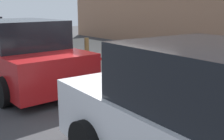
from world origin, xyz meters
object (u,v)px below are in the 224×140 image
object	(u,v)px
suitcase_teal_5	(152,67)
bollard_post	(87,52)
fire_hydrant	(106,57)
suitcase_black_4	(167,71)
parked_car_red_1	(21,55)
suitcase_red_7	(122,63)
suitcase_navy_2	(211,81)
suitcase_silver_6	(133,67)
suitcase_maroon_3	(187,76)

from	to	relation	value
suitcase_teal_5	bollard_post	world-z (taller)	bollard_post
suitcase_teal_5	fire_hydrant	bearing A→B (deg)	2.39
suitcase_black_4	parked_car_red_1	size ratio (longest dim) A/B	0.19
suitcase_teal_5	fire_hydrant	size ratio (longest dim) A/B	1.14
fire_hydrant	suitcase_red_7	bearing A→B (deg)	179.94
suitcase_navy_2	bollard_post	distance (m)	4.41
suitcase_red_7	suitcase_navy_2	bearing A→B (deg)	179.50
suitcase_navy_2	suitcase_teal_5	size ratio (longest dim) A/B	1.32
parked_car_red_1	suitcase_teal_5	bearing A→B (deg)	-131.12
suitcase_silver_6	parked_car_red_1	size ratio (longest dim) A/B	0.21
parked_car_red_1	fire_hydrant	bearing A→B (deg)	-98.70
suitcase_navy_2	suitcase_maroon_3	world-z (taller)	suitcase_navy_2
suitcase_navy_2	suitcase_black_4	bearing A→B (deg)	-1.69
suitcase_teal_5	suitcase_red_7	distance (m)	1.07
suitcase_silver_6	parked_car_red_1	world-z (taller)	parked_car_red_1
suitcase_teal_5	suitcase_maroon_3	bearing A→B (deg)	174.75
suitcase_maroon_3	parked_car_red_1	bearing A→B (deg)	35.69
suitcase_maroon_3	fire_hydrant	xyz separation A→B (m)	(3.01, -0.03, -0.01)
suitcase_red_7	fire_hydrant	distance (m)	0.78
suitcase_silver_6	suitcase_red_7	distance (m)	0.53
suitcase_maroon_3	bollard_post	bearing A→B (deg)	1.80
suitcase_black_4	suitcase_navy_2	bearing A→B (deg)	178.31
suitcase_maroon_3	suitcase_teal_5	size ratio (longest dim) A/B	1.21
suitcase_maroon_3	suitcase_red_7	bearing A→B (deg)	-0.77
suitcase_maroon_3	suitcase_teal_5	xyz separation A→B (m)	(1.17, -0.11, -0.01)
suitcase_navy_2	bollard_post	xyz separation A→B (m)	(4.41, 0.12, 0.07)
suitcase_black_4	suitcase_red_7	xyz separation A→B (m)	(1.62, 0.01, -0.05)
suitcase_black_4	suitcase_silver_6	world-z (taller)	suitcase_silver_6
suitcase_navy_2	suitcase_red_7	distance (m)	2.84
parked_car_red_1	suitcase_navy_2	bearing A→B (deg)	-148.60
suitcase_silver_6	suitcase_teal_5	bearing A→B (deg)	-164.94
suitcase_silver_6	bollard_post	bearing A→B (deg)	2.24
suitcase_maroon_3	suitcase_navy_2	bearing A→B (deg)	-179.52
suitcase_maroon_3	suitcase_silver_6	distance (m)	1.71
suitcase_black_4	suitcase_silver_6	xyz separation A→B (m)	(1.09, 0.08, -0.07)
suitcase_black_4	suitcase_teal_5	size ratio (longest dim) A/B	1.02
suitcase_navy_2	suitcase_teal_5	world-z (taller)	suitcase_navy_2
suitcase_navy_2	suitcase_silver_6	world-z (taller)	suitcase_navy_2
suitcase_teal_5	fire_hydrant	world-z (taller)	suitcase_teal_5
suitcase_maroon_3	fire_hydrant	world-z (taller)	suitcase_maroon_3
suitcase_black_4	fire_hydrant	distance (m)	2.39
suitcase_teal_5	bollard_post	distance (m)	2.65
suitcase_maroon_3	suitcase_black_4	world-z (taller)	suitcase_maroon_3
suitcase_black_4	suitcase_teal_5	xyz separation A→B (m)	(0.55, -0.07, -0.01)
bollard_post	suitcase_black_4	bearing A→B (deg)	-177.11
suitcase_teal_5	suitcase_silver_6	bearing A→B (deg)	15.06
suitcase_black_4	fire_hydrant	xyz separation A→B (m)	(2.39, 0.01, -0.01)
suitcase_navy_2	suitcase_black_4	size ratio (longest dim) A/B	1.30
suitcase_maroon_3	suitcase_silver_6	world-z (taller)	suitcase_maroon_3
suitcase_navy_2	suitcase_teal_5	bearing A→B (deg)	-3.30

